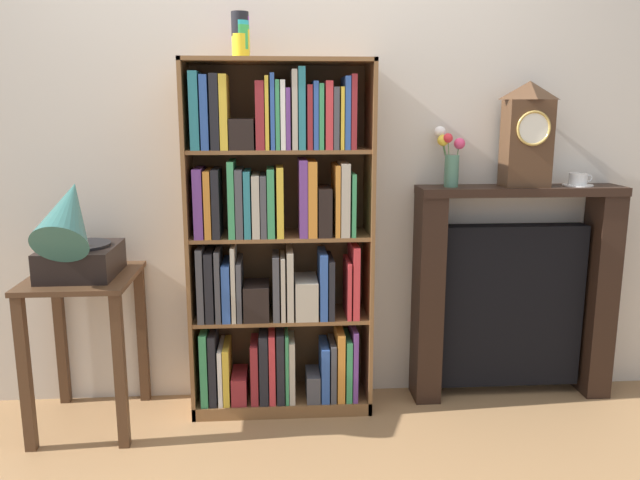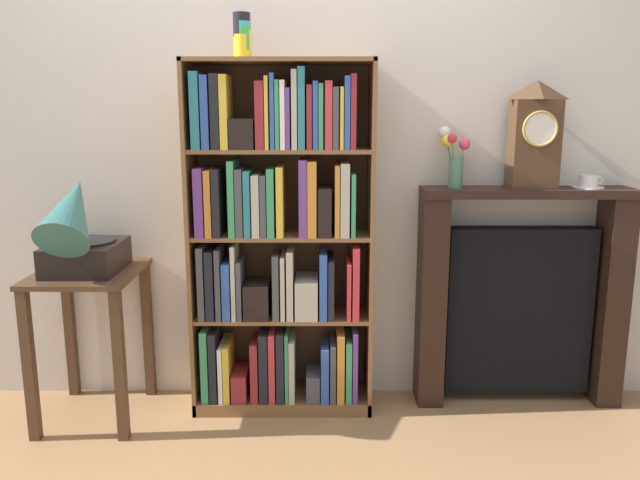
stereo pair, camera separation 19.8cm
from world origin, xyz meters
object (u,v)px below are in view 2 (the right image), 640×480
Objects in this scene: fireplace_mantel at (518,298)px; mantel_clock at (533,135)px; side_table_left at (89,311)px; gramophone at (77,232)px; flower_vase at (453,157)px; bookshelf at (277,249)px; cup_stack at (241,36)px; teacup_with_saucer at (587,182)px.

mantel_clock reaches higher than fireplace_mantel.
gramophone is at bearing -90.00° from side_table_left.
gramophone is (-0.00, -0.07, 0.38)m from side_table_left.
side_table_left is 1.39× the size of gramophone.
mantel_clock is at bearing 6.24° from gramophone.
flower_vase is (-0.36, 0.02, -0.10)m from mantel_clock.
fireplace_mantel is 0.76m from flower_vase.
gramophone is 1.71m from flower_vase.
bookshelf is 1.18m from fireplace_mantel.
fireplace_mantel is at bearing 3.37° from bookshelf.
bookshelf is at bearing -175.17° from flower_vase.
bookshelf is 3.23× the size of gramophone.
cup_stack is 1.36× the size of teacup_with_saucer.
side_table_left is (-0.71, -0.11, -1.21)m from cup_stack.
mantel_clock reaches higher than gramophone.
mantel_clock is (2.02, 0.22, 0.41)m from gramophone.
mantel_clock is 1.74× the size of flower_vase.
bookshelf is at bearing 6.85° from side_table_left.
gramophone reaches higher than side_table_left.
bookshelf is 1.28m from mantel_clock.
teacup_with_saucer is (0.62, -0.02, -0.12)m from flower_vase.
cup_stack reaches higher than gramophone.
mantel_clock is 0.37m from flower_vase.
flower_vase is (1.66, 0.17, 0.68)m from side_table_left.
fireplace_mantel is (1.15, 0.07, -0.26)m from bookshelf.
cup_stack reaches higher than bookshelf.
cup_stack reaches higher than mantel_clock.
cup_stack is 0.18× the size of fireplace_mantel.
flower_vase is at bearing 8.19° from gramophone.
teacup_with_saucer is (1.57, 0.05, -0.64)m from cup_stack.
mantel_clock is (0.01, -0.02, 0.78)m from fireplace_mantel.
mantel_clock is at bearing 2.44° from bookshelf.
bookshelf is 1.54× the size of fireplace_mantel.
side_table_left is 0.39m from gramophone.
mantel_clock is 3.42× the size of teacup_with_saucer.
fireplace_mantel is at bearing -0.06° from flower_vase.
gramophone is 2.07m from mantel_clock.
fireplace_mantel is (2.01, 0.17, 0.01)m from side_table_left.
cup_stack is (-0.14, 0.01, 0.95)m from bookshelf.
gramophone is at bearing -168.67° from bookshelf.
gramophone reaches higher than teacup_with_saucer.
flower_vase is (1.66, 0.24, 0.30)m from gramophone.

